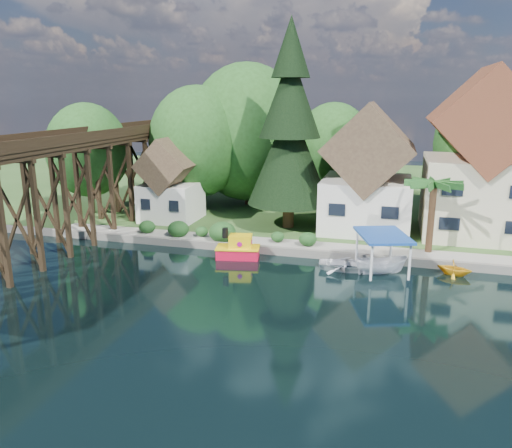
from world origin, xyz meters
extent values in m
plane|color=black|center=(0.00, 0.00, 0.00)|extent=(140.00, 140.00, 0.00)
cube|color=#2F5020|center=(0.00, 34.00, 0.25)|extent=(140.00, 52.00, 0.50)
cube|color=slate|center=(4.00, 8.00, 0.31)|extent=(60.00, 0.40, 0.62)
cube|color=gray|center=(6.00, 9.30, 0.53)|extent=(50.00, 2.60, 0.06)
cube|color=black|center=(-16.00, 0.00, 4.00)|extent=(4.00, 0.36, 8.00)
cube|color=black|center=(-16.00, 3.20, 4.00)|extent=(4.00, 0.36, 8.00)
cube|color=black|center=(-16.00, 6.40, 4.00)|extent=(4.00, 0.36, 8.00)
cube|color=black|center=(-16.00, 9.60, 4.00)|extent=(4.00, 0.36, 8.00)
cube|color=black|center=(-16.00, 12.80, 4.00)|extent=(4.00, 0.36, 8.00)
cube|color=black|center=(-16.00, 16.00, 4.00)|extent=(4.00, 0.36, 8.00)
cube|color=black|center=(-16.00, 19.20, 4.00)|extent=(4.00, 0.36, 8.00)
cube|color=black|center=(-16.00, 22.40, 4.00)|extent=(4.00, 0.36, 8.00)
cube|color=black|center=(-16.00, 25.60, 4.00)|extent=(4.00, 0.36, 8.00)
cube|color=black|center=(-17.75, 6.00, 8.05)|extent=(0.35, 44.00, 0.35)
cube|color=black|center=(-14.25, 6.00, 8.05)|extent=(0.35, 44.00, 0.35)
cube|color=black|center=(-16.00, 6.00, 8.35)|extent=(4.00, 44.00, 0.30)
cube|color=black|center=(-18.00, 6.00, 8.90)|extent=(0.12, 44.00, 0.80)
cube|color=black|center=(-14.00, 6.00, 8.90)|extent=(0.12, 44.00, 0.80)
cube|color=white|center=(7.00, 16.00, 2.75)|extent=(7.50, 8.00, 4.50)
cube|color=#473326|center=(7.00, 16.00, 7.70)|extent=(7.64, 8.64, 7.64)
cube|color=black|center=(4.90, 11.96, 2.98)|extent=(1.35, 0.08, 1.00)
cube|color=black|center=(9.10, 11.96, 2.98)|extent=(1.35, 0.08, 1.00)
cube|color=beige|center=(16.00, 16.50, 3.75)|extent=(8.50, 8.50, 6.50)
cube|color=brown|center=(16.00, 16.50, 10.06)|extent=(8.65, 9.18, 8.65)
cube|color=black|center=(13.62, 12.21, 4.08)|extent=(1.53, 0.08, 1.00)
cube|color=white|center=(-11.00, 14.50, 2.25)|extent=(5.00, 5.00, 3.50)
cube|color=#473326|center=(-11.00, 14.50, 5.80)|extent=(5.09, 5.40, 5.09)
cube|color=black|center=(-12.40, 11.96, 2.43)|extent=(0.90, 0.08, 1.00)
cube|color=black|center=(-9.60, 11.96, 2.43)|extent=(0.90, 0.08, 1.00)
cylinder|color=#382314|center=(-10.00, 19.00, 2.75)|extent=(0.50, 0.50, 4.50)
ellipsoid|color=#234C1B|center=(-10.00, 19.00, 7.50)|extent=(4.40, 4.40, 5.06)
cylinder|color=#382314|center=(-6.00, 23.00, 2.98)|extent=(0.50, 0.50, 4.95)
ellipsoid|color=#234C1B|center=(-6.00, 23.00, 8.20)|extent=(5.00, 5.00, 5.75)
cylinder|color=#382314|center=(3.00, 24.00, 2.52)|extent=(0.50, 0.50, 4.05)
ellipsoid|color=#234C1B|center=(3.00, 24.00, 6.80)|extent=(4.00, 4.00, 4.60)
cylinder|color=#382314|center=(18.00, 24.00, 2.75)|extent=(0.50, 0.50, 4.50)
ellipsoid|color=#234C1B|center=(18.00, 24.00, 7.50)|extent=(4.60, 4.60, 5.29)
cylinder|color=#382314|center=(-20.00, 15.00, 2.52)|extent=(0.50, 0.50, 4.05)
ellipsoid|color=#234C1B|center=(-20.00, 15.00, 6.80)|extent=(4.00, 4.00, 4.60)
ellipsoid|color=#19451A|center=(-8.00, 9.20, 1.27)|extent=(1.98, 1.98, 1.53)
ellipsoid|color=#19451A|center=(-6.00, 9.50, 1.09)|extent=(1.54, 1.54, 1.19)
ellipsoid|color=#19451A|center=(-4.00, 9.00, 1.35)|extent=(2.20, 2.20, 1.70)
ellipsoid|color=#19451A|center=(-11.00, 9.40, 1.18)|extent=(1.76, 1.76, 1.36)
ellipsoid|color=#19451A|center=(0.50, 9.60, 1.09)|extent=(1.54, 1.54, 1.19)
ellipsoid|color=#19451A|center=(3.00, 9.30, 1.18)|extent=(1.76, 1.76, 1.36)
cylinder|color=#382314|center=(0.30, 14.70, 2.16)|extent=(0.99, 0.99, 3.31)
cone|color=black|center=(0.30, 14.70, 7.12)|extent=(7.28, 7.28, 8.83)
cone|color=black|center=(0.30, 14.70, 12.09)|extent=(5.30, 5.30, 7.17)
cone|color=black|center=(0.30, 14.70, 15.95)|extent=(3.31, 3.31, 4.97)
cylinder|color=#382314|center=(12.09, 10.11, 3.02)|extent=(0.50, 0.50, 5.03)
ellipsoid|color=#1A4E1B|center=(12.09, 10.11, 5.76)|extent=(5.09, 5.09, 1.14)
cube|color=red|center=(-1.89, 6.49, 0.37)|extent=(3.43, 2.25, 0.85)
cube|color=yellow|center=(-1.89, 6.49, 0.82)|extent=(3.55, 2.37, 0.11)
cube|color=yellow|center=(-1.69, 6.53, 1.27)|extent=(1.90, 1.56, 1.06)
cylinder|color=black|center=(-2.83, 6.31, 1.96)|extent=(0.47, 0.47, 0.74)
cylinder|color=#A40C72|center=(-1.56, 5.88, 1.27)|extent=(0.39, 0.15, 0.38)
cylinder|color=#A40C72|center=(-1.81, 7.17, 1.27)|extent=(0.39, 0.15, 0.38)
cylinder|color=#A40C72|center=(-0.86, 6.68, 1.27)|extent=(0.15, 0.39, 0.38)
imported|color=white|center=(6.55, 6.05, 0.44)|extent=(4.42, 3.27, 0.88)
imported|color=white|center=(8.75, 5.71, 0.70)|extent=(3.87, 2.42, 1.40)
cube|color=#1947A2|center=(8.75, 5.71, 2.80)|extent=(4.33, 5.22, 0.17)
cylinder|color=white|center=(10.56, 4.24, 1.54)|extent=(0.17, 0.17, 2.52)
cylinder|color=white|center=(9.34, 7.97, 1.54)|extent=(0.17, 0.17, 2.52)
cylinder|color=white|center=(8.16, 3.45, 1.54)|extent=(0.17, 0.17, 2.52)
cylinder|color=white|center=(6.94, 7.18, 1.54)|extent=(0.17, 0.17, 2.52)
imported|color=yellow|center=(13.65, 6.86, 0.60)|extent=(2.74, 2.53, 1.20)
camera|label=1|loc=(9.08, -28.10, 12.08)|focal=35.00mm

